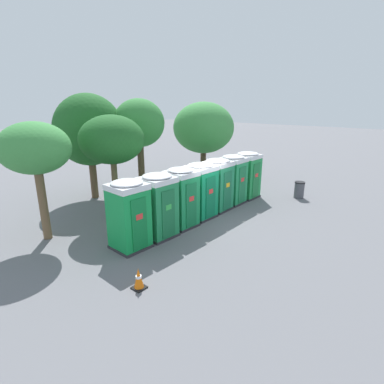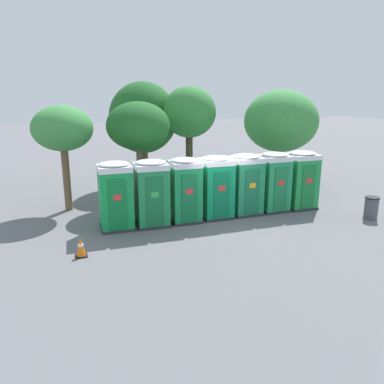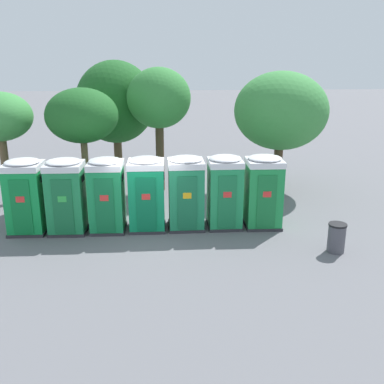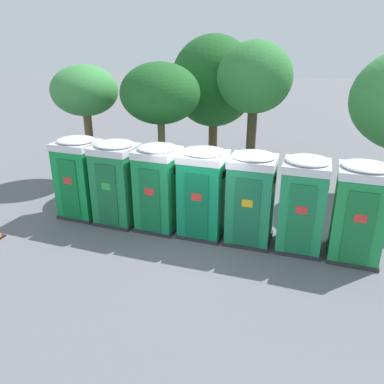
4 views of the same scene
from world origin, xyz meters
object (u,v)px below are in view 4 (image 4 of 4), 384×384
(portapotty_3, at_px, (203,192))
(street_tree_1, at_px, (214,82))
(street_tree_0, at_px, (160,94))
(portapotty_2, at_px, (158,187))
(portapotty_1, at_px, (117,182))
(portapotty_6, at_px, (359,211))
(portapotty_0, at_px, (80,177))
(portapotty_4, at_px, (251,198))
(street_tree_3, at_px, (255,79))
(street_tree_4, at_px, (85,92))
(portapotty_5, at_px, (303,204))

(portapotty_3, bearing_deg, street_tree_1, 103.03)
(street_tree_0, bearing_deg, portapotty_2, -69.25)
(street_tree_0, distance_m, street_tree_1, 3.54)
(portapotty_1, distance_m, portapotty_6, 6.70)
(portapotty_0, bearing_deg, portapotty_3, -0.43)
(street_tree_0, bearing_deg, portapotty_4, -37.58)
(portapotty_1, bearing_deg, street_tree_1, 79.25)
(portapotty_4, bearing_deg, street_tree_0, 142.42)
(portapotty_3, bearing_deg, street_tree_3, 83.85)
(portapotty_1, relative_size, portapotty_3, 1.00)
(portapotty_1, bearing_deg, portapotty_6, 0.01)
(portapotty_0, height_order, street_tree_0, street_tree_0)
(portapotty_0, height_order, street_tree_3, street_tree_3)
(portapotty_2, bearing_deg, portapotty_4, 0.99)
(portapotty_1, relative_size, portapotty_2, 1.00)
(portapotty_1, xyz_separation_m, street_tree_1, (1.21, 6.39, 2.40))
(portapotty_4, bearing_deg, portapotty_2, -179.01)
(portapotty_4, distance_m, street_tree_0, 5.31)
(street_tree_0, relative_size, street_tree_4, 1.03)
(portapotty_4, bearing_deg, portapotty_0, 179.84)
(portapotty_6, relative_size, street_tree_0, 0.55)
(portapotty_1, bearing_deg, portapotty_3, 0.99)
(portapotty_6, bearing_deg, street_tree_1, 130.68)
(street_tree_1, bearing_deg, portapotty_1, -100.75)
(portapotty_2, xyz_separation_m, portapotty_4, (2.68, 0.05, -0.00))
(portapotty_2, height_order, portapotty_4, same)
(portapotty_2, relative_size, street_tree_0, 0.55)
(street_tree_1, height_order, street_tree_3, street_tree_1)
(street_tree_3, bearing_deg, street_tree_4, -166.17)
(portapotty_0, distance_m, portapotty_3, 4.02)
(street_tree_3, bearing_deg, portapotty_0, -134.51)
(street_tree_3, bearing_deg, portapotty_3, -96.15)
(portapotty_5, distance_m, street_tree_3, 5.77)
(portapotty_5, bearing_deg, portapotty_1, -179.28)
(street_tree_0, bearing_deg, portapotty_5, -29.60)
(portapotty_6, xyz_separation_m, street_tree_0, (-6.49, 2.99, 2.25))
(portapotty_5, relative_size, portapotty_6, 1.00)
(portapotty_1, distance_m, street_tree_3, 6.27)
(portapotty_0, xyz_separation_m, street_tree_0, (1.55, 2.92, 2.25))
(portapotty_5, height_order, street_tree_3, street_tree_3)
(portapotty_1, xyz_separation_m, portapotty_6, (6.70, 0.00, -0.00))
(portapotty_1, xyz_separation_m, portapotty_4, (4.02, 0.06, 0.00))
(portapotty_1, xyz_separation_m, portapotty_2, (1.34, 0.02, 0.00))
(portapotty_5, xyz_separation_m, street_tree_1, (-4.15, 6.32, 2.40))
(portapotty_1, xyz_separation_m, street_tree_0, (0.21, 2.99, 2.25))
(portapotty_2, distance_m, street_tree_3, 5.69)
(street_tree_3, bearing_deg, street_tree_1, 138.94)
(portapotty_3, xyz_separation_m, portapotty_6, (4.02, -0.04, 0.00))
(portapotty_5, height_order, street_tree_0, street_tree_0)
(street_tree_1, bearing_deg, portapotty_5, -56.72)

